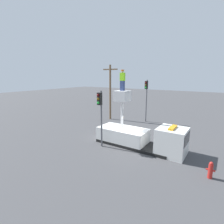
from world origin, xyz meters
TOP-DOWN VIEW (x-y plane):
  - ground_plane at (0.00, 0.00)m, footprint 120.00×120.00m
  - bucket_truck at (0.58, 0.00)m, footprint 7.56×2.25m
  - worker at (-1.16, 0.00)m, footprint 0.40×0.26m
  - traffic_light_pole at (-2.17, -1.81)m, footprint 0.34×0.57m
  - traffic_light_across at (-2.31, 8.01)m, footprint 0.34×0.57m
  - fire_hydrant at (6.05, -1.95)m, footprint 0.50×0.26m
  - traffic_cone_rear at (-4.19, 0.71)m, footprint 0.44×0.44m
  - utility_pole at (-6.99, 6.70)m, footprint 2.20×0.26m

SIDE VIEW (x-z plane):
  - ground_plane at x=0.00m, z-range 0.00..0.00m
  - traffic_cone_rear at x=-4.19m, z-range -0.02..0.63m
  - fire_hydrant at x=6.05m, z-range -0.01..1.03m
  - bucket_truck at x=0.58m, z-range -1.44..3.26m
  - traffic_light_pole at x=-2.17m, z-range 1.00..5.78m
  - traffic_light_across at x=-2.31m, z-range 1.13..6.57m
  - utility_pole at x=-6.99m, z-range 0.31..7.68m
  - worker at x=-1.16m, z-range 4.70..6.45m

